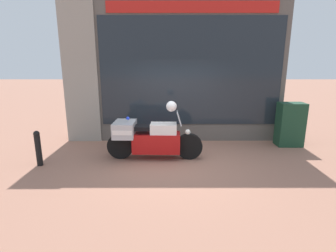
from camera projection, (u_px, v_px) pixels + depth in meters
ground_plane at (177, 162)px, 6.60m from camera, size 60.00×60.00×0.00m
shop_building at (160, 73)px, 8.03m from camera, size 6.71×0.55×4.18m
window_display at (189, 125)px, 8.45m from camera, size 5.22×0.30×1.89m
paramedic_motorcycle at (149, 137)px, 6.69m from camera, size 2.45×0.78×1.25m
utility_cabinet at (291, 125)px, 7.72m from camera, size 0.73×0.48×1.29m
white_helmet at (172, 106)px, 6.48m from camera, size 0.26×0.26×0.26m
street_bollard at (39, 148)px, 6.28m from camera, size 0.14×0.14×0.87m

